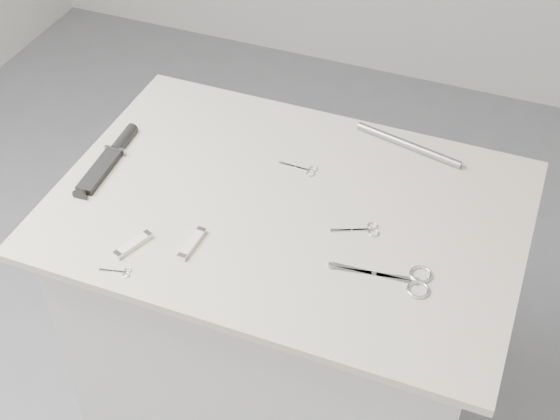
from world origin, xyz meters
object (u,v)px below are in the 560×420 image
(embroidery_scissors_a, at_px, (363,230))
(tiny_scissors, at_px, (120,272))
(plinth, at_px, (287,341))
(sheathed_knife, at_px, (111,156))
(pocket_knife_a, at_px, (192,244))
(embroidery_scissors_b, at_px, (303,169))
(metal_rail, at_px, (408,145))
(large_shears, at_px, (403,279))
(pocket_knife_b, at_px, (133,245))

(embroidery_scissors_a, bearing_deg, tiny_scissors, -168.46)
(plinth, distance_m, embroidery_scissors_a, 0.50)
(sheathed_knife, bearing_deg, pocket_knife_a, -125.03)
(plinth, height_order, embroidery_scissors_b, embroidery_scissors_b)
(tiny_scissors, relative_size, sheathed_knife, 0.26)
(plinth, distance_m, sheathed_knife, 0.65)
(plinth, height_order, pocket_knife_a, pocket_knife_a)
(tiny_scissors, bearing_deg, embroidery_scissors_a, 21.50)
(embroidery_scissors_b, xyz_separation_m, sheathed_knife, (-0.42, -0.12, 0.01))
(metal_rail, bearing_deg, embroidery_scissors_b, -140.84)
(pocket_knife_a, bearing_deg, plinth, -34.09)
(pocket_knife_a, bearing_deg, embroidery_scissors_b, -19.70)
(embroidery_scissors_a, xyz_separation_m, tiny_scissors, (-0.41, -0.29, -0.00))
(large_shears, distance_m, embroidery_scissors_a, 0.15)
(large_shears, bearing_deg, plinth, 150.41)
(large_shears, bearing_deg, tiny_scissors, -167.47)
(large_shears, relative_size, embroidery_scissors_b, 2.24)
(plinth, bearing_deg, sheathed_knife, -179.94)
(tiny_scissors, relative_size, pocket_knife_a, 0.69)
(plinth, height_order, tiny_scissors, tiny_scissors)
(pocket_knife_a, bearing_deg, embroidery_scissors_a, -58.66)
(embroidery_scissors_a, bearing_deg, sheathed_knife, 155.09)
(pocket_knife_a, bearing_deg, large_shears, -78.60)
(embroidery_scissors_b, xyz_separation_m, pocket_knife_a, (-0.13, -0.31, 0.00))
(pocket_knife_b, bearing_deg, embroidery_scissors_a, -41.75)
(plinth, relative_size, tiny_scissors, 13.99)
(plinth, bearing_deg, tiny_scissors, -128.22)
(sheathed_knife, height_order, pocket_knife_a, sheathed_knife)
(embroidery_scissors_a, relative_size, embroidery_scissors_b, 1.11)
(plinth, bearing_deg, embroidery_scissors_a, -5.20)
(sheathed_knife, bearing_deg, metal_rail, -68.36)
(plinth, distance_m, pocket_knife_a, 0.53)
(pocket_knife_b, bearing_deg, embroidery_scissors_b, -12.65)
(embroidery_scissors_a, xyz_separation_m, sheathed_knife, (-0.60, 0.02, 0.01))
(large_shears, relative_size, tiny_scissors, 3.11)
(embroidery_scissors_a, height_order, tiny_scissors, same)
(plinth, bearing_deg, pocket_knife_b, -137.03)
(metal_rail, bearing_deg, tiny_scissors, -125.93)
(tiny_scissors, relative_size, metal_rail, 0.24)
(tiny_scissors, xyz_separation_m, pocket_knife_b, (-0.01, 0.07, 0.00))
(plinth, height_order, metal_rail, metal_rail)
(embroidery_scissors_a, bearing_deg, metal_rail, 63.12)
(tiny_scissors, bearing_deg, pocket_knife_b, 84.05)
(sheathed_knife, relative_size, metal_rail, 0.92)
(embroidery_scissors_b, bearing_deg, tiny_scissors, -116.51)
(sheathed_knife, bearing_deg, embroidery_scissors_b, -76.71)
(embroidery_scissors_b, bearing_deg, embroidery_scissors_a, -36.04)
(large_shears, height_order, embroidery_scissors_a, large_shears)
(pocket_knife_a, bearing_deg, sheathed_knife, 60.77)
(embroidery_scissors_a, height_order, sheathed_knife, sheathed_knife)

